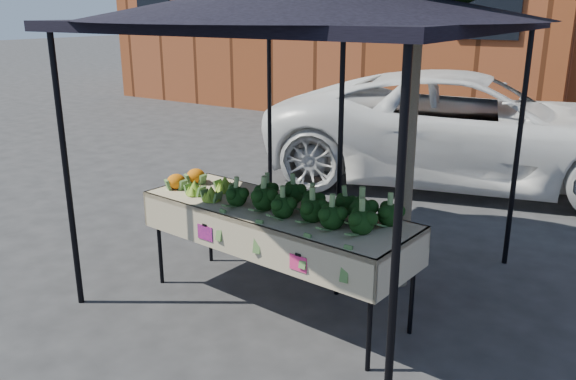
# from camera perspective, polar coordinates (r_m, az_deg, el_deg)

# --- Properties ---
(ground) EXTENTS (90.00, 90.00, 0.00)m
(ground) POSITION_cam_1_polar(r_m,az_deg,el_deg) (5.31, -1.21, -10.31)
(ground) COLOR #252528
(table) EXTENTS (2.46, 1.01, 0.90)m
(table) POSITION_cam_1_polar(r_m,az_deg,el_deg) (4.96, -1.28, -6.66)
(table) COLOR #BFAF8F
(table) RESTS_ON ground
(canopy) EXTENTS (3.16, 3.16, 2.74)m
(canopy) POSITION_cam_1_polar(r_m,az_deg,el_deg) (5.13, 2.13, 4.99)
(canopy) COLOR black
(canopy) RESTS_ON ground
(broccoli_heap) EXTENTS (1.46, 0.56, 0.24)m
(broccoli_heap) POSITION_cam_1_polar(r_m,az_deg,el_deg) (4.61, 2.18, -0.94)
(broccoli_heap) COLOR black
(broccoli_heap) RESTS_ON table
(romanesco_cluster) EXTENTS (0.42, 0.46, 0.19)m
(romanesco_cluster) POSITION_cam_1_polar(r_m,az_deg,el_deg) (5.14, -7.53, 0.55)
(romanesco_cluster) COLOR #81B22A
(romanesco_cluster) RESTS_ON table
(cauliflower_pair) EXTENTS (0.22, 0.42, 0.17)m
(cauliflower_pair) POSITION_cam_1_polar(r_m,az_deg,el_deg) (5.44, -9.94, 1.27)
(cauliflower_pair) COLOR orange
(cauliflower_pair) RESTS_ON table
(street_tree) EXTENTS (2.18, 2.18, 4.29)m
(street_tree) POSITION_cam_1_polar(r_m,az_deg,el_deg) (5.08, 12.15, 13.34)
(street_tree) COLOR #1E4C14
(street_tree) RESTS_ON ground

